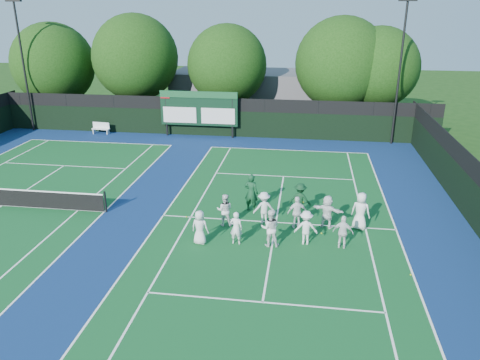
# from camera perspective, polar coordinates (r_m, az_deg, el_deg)

# --- Properties ---
(ground) EXTENTS (120.00, 120.00, 0.00)m
(ground) POSITION_cam_1_polar(r_m,az_deg,el_deg) (21.29, 4.20, -6.36)
(ground) COLOR #183B10
(ground) RESTS_ON ground
(court_apron) EXTENTS (34.00, 32.00, 0.01)m
(court_apron) POSITION_cam_1_polar(r_m,az_deg,el_deg) (23.28, -10.53, -4.20)
(court_apron) COLOR navy
(court_apron) RESTS_ON ground
(near_court) EXTENTS (11.05, 23.85, 0.01)m
(near_court) POSITION_cam_1_polar(r_m,az_deg,el_deg) (22.18, 4.40, -5.18)
(near_court) COLOR #105021
(near_court) RESTS_ON ground
(left_court) EXTENTS (11.05, 23.85, 0.01)m
(left_court) POSITION_cam_1_polar(r_m,az_deg,el_deg) (26.85, -26.97, -2.78)
(left_court) COLOR #105021
(left_court) RESTS_ON ground
(back_fence) EXTENTS (34.00, 0.08, 3.00)m
(back_fence) POSITION_cam_1_polar(r_m,az_deg,el_deg) (36.63, -3.32, 7.46)
(back_fence) COLOR black
(back_fence) RESTS_ON ground
(scoreboard) EXTENTS (6.00, 0.21, 3.55)m
(scoreboard) POSITION_cam_1_polar(r_m,az_deg,el_deg) (36.27, -5.06, 8.63)
(scoreboard) COLOR black
(scoreboard) RESTS_ON ground
(clubhouse) EXTENTS (18.00, 6.00, 4.00)m
(clubhouse) POSITION_cam_1_polar(r_m,az_deg,el_deg) (43.75, 4.00, 10.44)
(clubhouse) COLOR #56565B
(clubhouse) RESTS_ON ground
(light_pole_left) EXTENTS (1.20, 0.30, 10.12)m
(light_pole_left) POSITION_cam_1_polar(r_m,az_deg,el_deg) (41.28, -25.10, 14.06)
(light_pole_left) COLOR black
(light_pole_left) RESTS_ON ground
(light_pole_right) EXTENTS (1.20, 0.30, 10.12)m
(light_pole_right) POSITION_cam_1_polar(r_m,az_deg,el_deg) (35.40, 19.07, 14.07)
(light_pole_right) COLOR black
(light_pole_right) RESTS_ON ground
(tennis_net) EXTENTS (11.30, 0.10, 1.10)m
(tennis_net) POSITION_cam_1_polar(r_m,az_deg,el_deg) (26.68, -27.14, -1.82)
(tennis_net) COLOR black
(tennis_net) RESTS_ON ground
(bench) EXTENTS (1.47, 0.54, 0.91)m
(bench) POSITION_cam_1_polar(r_m,az_deg,el_deg) (39.02, -16.59, 6.14)
(bench) COLOR white
(bench) RESTS_ON ground
(tree_a) EXTENTS (6.99, 6.99, 8.38)m
(tree_a) POSITION_cam_1_polar(r_m,az_deg,el_deg) (44.48, -21.54, 12.80)
(tree_a) COLOR black
(tree_a) RESTS_ON ground
(tree_b) EXTENTS (7.12, 7.12, 9.10)m
(tree_b) POSITION_cam_1_polar(r_m,az_deg,el_deg) (41.31, -12.39, 14.14)
(tree_b) COLOR black
(tree_b) RESTS_ON ground
(tree_c) EXTENTS (6.48, 6.48, 8.32)m
(tree_c) POSITION_cam_1_polar(r_m,az_deg,el_deg) (39.36, -1.34, 13.65)
(tree_c) COLOR black
(tree_c) RESTS_ON ground
(tree_d) EXTENTS (7.27, 7.27, 8.96)m
(tree_d) POSITION_cam_1_polar(r_m,az_deg,el_deg) (38.90, 12.46, 13.44)
(tree_d) COLOR black
(tree_d) RESTS_ON ground
(tree_e) EXTENTS (6.32, 6.32, 8.22)m
(tree_e) POSITION_cam_1_polar(r_m,az_deg,el_deg) (39.23, 16.70, 12.76)
(tree_e) COLOR black
(tree_e) RESTS_ON ground
(tennis_ball_0) EXTENTS (0.07, 0.07, 0.07)m
(tennis_ball_0) POSITION_cam_1_polar(r_m,az_deg,el_deg) (20.34, -0.12, -7.54)
(tennis_ball_0) COLOR #B8C417
(tennis_ball_0) RESTS_ON ground
(tennis_ball_1) EXTENTS (0.07, 0.07, 0.07)m
(tennis_ball_1) POSITION_cam_1_polar(r_m,az_deg,el_deg) (24.47, 7.71, -2.70)
(tennis_ball_1) COLOR #B8C417
(tennis_ball_1) RESTS_ON ground
(tennis_ball_2) EXTENTS (0.07, 0.07, 0.07)m
(tennis_ball_2) POSITION_cam_1_polar(r_m,az_deg,el_deg) (19.18, 20.10, -10.79)
(tennis_ball_2) COLOR #B8C417
(tennis_ball_2) RESTS_ON ground
(tennis_ball_3) EXTENTS (0.07, 0.07, 0.07)m
(tennis_ball_3) POSITION_cam_1_polar(r_m,az_deg,el_deg) (22.78, -6.54, -4.47)
(tennis_ball_3) COLOR #B8C417
(tennis_ball_3) RESTS_ON ground
(tennis_ball_4) EXTENTS (0.07, 0.07, 0.07)m
(tennis_ball_4) POSITION_cam_1_polar(r_m,az_deg,el_deg) (24.67, 6.77, -2.46)
(tennis_ball_4) COLOR #B8C417
(tennis_ball_4) RESTS_ON ground
(tennis_ball_5) EXTENTS (0.07, 0.07, 0.07)m
(tennis_ball_5) POSITION_cam_1_polar(r_m,az_deg,el_deg) (21.37, 9.91, -6.42)
(tennis_ball_5) COLOR #B8C417
(tennis_ball_5) RESTS_ON ground
(player_front_0) EXTENTS (0.82, 0.61, 1.52)m
(player_front_0) POSITION_cam_1_polar(r_m,az_deg,el_deg) (20.01, -4.91, -5.78)
(player_front_0) COLOR silver
(player_front_0) RESTS_ON ground
(player_front_1) EXTENTS (0.57, 0.40, 1.49)m
(player_front_1) POSITION_cam_1_polar(r_m,az_deg,el_deg) (19.93, -0.47, -5.87)
(player_front_1) COLOR white
(player_front_1) RESTS_ON ground
(player_front_2) EXTENTS (0.85, 0.69, 1.66)m
(player_front_2) POSITION_cam_1_polar(r_m,az_deg,el_deg) (19.79, 3.72, -5.85)
(player_front_2) COLOR white
(player_front_2) RESTS_ON ground
(player_front_3) EXTENTS (1.00, 0.58, 1.52)m
(player_front_3) POSITION_cam_1_polar(r_m,az_deg,el_deg) (20.12, 8.05, -5.77)
(player_front_3) COLOR white
(player_front_3) RESTS_ON ground
(player_front_4) EXTENTS (0.91, 0.51, 1.46)m
(player_front_4) POSITION_cam_1_polar(r_m,az_deg,el_deg) (20.07, 12.46, -6.23)
(player_front_4) COLOR white
(player_front_4) RESTS_ON ground
(player_back_0) EXTENTS (0.78, 0.62, 1.55)m
(player_back_0) POSITION_cam_1_polar(r_m,az_deg,el_deg) (21.56, -1.87, -3.67)
(player_back_0) COLOR silver
(player_back_0) RESTS_ON ground
(player_back_1) EXTENTS (1.12, 0.84, 1.55)m
(player_back_1) POSITION_cam_1_polar(r_m,az_deg,el_deg) (21.81, 2.93, -3.39)
(player_back_1) COLOR silver
(player_back_1) RESTS_ON ground
(player_back_2) EXTENTS (0.97, 0.63, 1.54)m
(player_back_2) POSITION_cam_1_polar(r_m,az_deg,el_deg) (21.47, 6.97, -3.93)
(player_back_2) COLOR white
(player_back_2) RESTS_ON ground
(player_back_3) EXTENTS (1.53, 0.95, 1.57)m
(player_back_3) POSITION_cam_1_polar(r_m,az_deg,el_deg) (21.72, 10.59, -3.81)
(player_back_3) COLOR white
(player_back_3) RESTS_ON ground
(player_back_4) EXTENTS (1.01, 0.83, 1.76)m
(player_back_4) POSITION_cam_1_polar(r_m,az_deg,el_deg) (21.87, 14.49, -3.68)
(player_back_4) COLOR white
(player_back_4) RESTS_ON ground
(coach_left) EXTENTS (0.80, 0.62, 1.92)m
(coach_left) POSITION_cam_1_polar(r_m,az_deg,el_deg) (23.00, 1.38, -1.56)
(coach_left) COLOR #103B20
(coach_left) RESTS_ON ground
(coach_right) EXTENTS (1.14, 0.78, 1.62)m
(coach_right) POSITION_cam_1_polar(r_m,az_deg,el_deg) (22.81, 7.33, -2.33)
(coach_right) COLOR #0D3219
(coach_right) RESTS_ON ground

